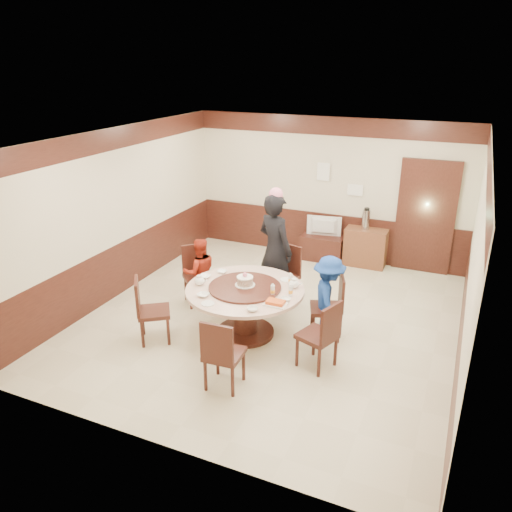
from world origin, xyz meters
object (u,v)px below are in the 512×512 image
at_px(person_blue, 328,298).
at_px(side_cabinet, 365,247).
at_px(birthday_cake, 245,281).
at_px(banquet_table, 245,302).
at_px(thermos, 366,220).
at_px(tv_stand, 322,248).
at_px(person_red, 200,272).
at_px(shrimp_platter, 275,303).
at_px(television, 324,227).
at_px(person_standing, 275,250).

relative_size(person_blue, side_cabinet, 1.57).
bearing_deg(birthday_cake, banquet_table, -68.29).
xyz_separation_m(banquet_table, thermos, (1.02, 3.34, 0.41)).
bearing_deg(tv_stand, banquet_table, -93.46).
height_order(person_red, shrimp_platter, person_red).
bearing_deg(side_cabinet, person_blue, -88.64).
bearing_deg(thermos, side_cabinet, 0.00).
height_order(shrimp_platter, television, television).
height_order(side_cabinet, thermos, thermos).
bearing_deg(person_red, shrimp_platter, 110.56).
relative_size(person_standing, tv_stand, 2.21).
bearing_deg(thermos, person_standing, -114.35).
bearing_deg(person_standing, thermos, -89.39).
relative_size(shrimp_platter, side_cabinet, 0.38).
xyz_separation_m(banquet_table, television, (0.20, 3.31, 0.16)).
distance_m(person_red, shrimp_platter, 1.92).
height_order(person_standing, side_cabinet, person_standing).
bearing_deg(shrimp_platter, person_blue, 53.84).
bearing_deg(banquet_table, television, 86.54).
distance_m(person_standing, side_cabinet, 2.51).
height_order(person_red, thermos, person_red).
bearing_deg(tv_stand, side_cabinet, 2.01).
height_order(person_standing, person_blue, person_standing).
distance_m(person_standing, person_blue, 1.35).
xyz_separation_m(television, side_cabinet, (0.85, 0.03, -0.32)).
bearing_deg(tv_stand, person_red, -115.42).
bearing_deg(person_standing, birthday_cake, 113.21).
bearing_deg(birthday_cake, side_cabinet, 72.08).
distance_m(birthday_cake, side_cabinet, 3.50).
height_order(banquet_table, thermos, thermos).
bearing_deg(side_cabinet, person_standing, -115.07).
distance_m(banquet_table, person_standing, 1.20).
bearing_deg(thermos, television, -177.90).
height_order(tv_stand, television, television).
bearing_deg(person_red, banquet_table, 110.11).
relative_size(television, thermos, 1.81).
relative_size(person_red, person_blue, 0.91).
bearing_deg(person_standing, side_cabinet, -90.11).
distance_m(person_standing, tv_stand, 2.29).
bearing_deg(side_cabinet, television, -177.99).
distance_m(television, thermos, 0.86).
bearing_deg(tv_stand, television, 0.00).
bearing_deg(side_cabinet, tv_stand, -177.99).
relative_size(birthday_cake, tv_stand, 0.34).
relative_size(banquet_table, tv_stand, 2.01).
height_order(person_standing, tv_stand, person_standing).
distance_m(side_cabinet, thermos, 0.57).
xyz_separation_m(tv_stand, side_cabinet, (0.85, 0.03, 0.12)).
height_order(tv_stand, thermos, thermos).
distance_m(shrimp_platter, television, 3.64).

